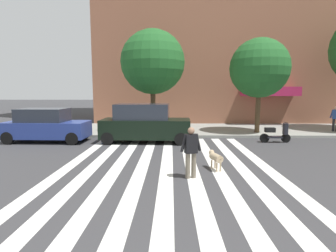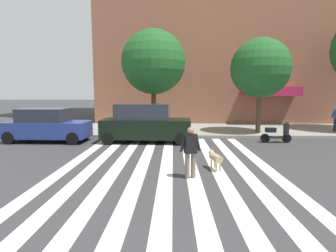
# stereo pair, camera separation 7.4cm
# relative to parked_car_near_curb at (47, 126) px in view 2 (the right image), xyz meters

# --- Properties ---
(ground_plane) EXTENTS (160.00, 160.00, 0.00)m
(ground_plane) POSITION_rel_parked_car_near_curb_xyz_m (6.49, -6.17, -0.89)
(ground_plane) COLOR #353538
(sidewalk_far) EXTENTS (80.00, 6.00, 0.15)m
(sidewalk_far) POSITION_rel_parked_car_near_curb_xyz_m (6.49, 4.33, -0.82)
(sidewalk_far) COLOR gray
(sidewalk_far) RESTS_ON ground_plane
(crosswalk_stripes) EXTENTS (7.65, 14.39, 0.01)m
(crosswalk_stripes) POSITION_rel_parked_car_near_curb_xyz_m (6.68, -6.17, -0.89)
(crosswalk_stripes) COLOR silver
(crosswalk_stripes) RESTS_ON ground_plane
(parked_car_near_curb) EXTENTS (4.44, 2.01, 1.83)m
(parked_car_near_curb) POSITION_rel_parked_car_near_curb_xyz_m (0.00, 0.00, 0.00)
(parked_car_near_curb) COLOR navy
(parked_car_near_curb) RESTS_ON ground_plane
(parked_car_behind_first) EXTENTS (4.82, 2.14, 2.08)m
(parked_car_behind_first) POSITION_rel_parked_car_near_curb_xyz_m (5.41, 0.00, 0.12)
(parked_car_behind_first) COLOR black
(parked_car_behind_first) RESTS_ON ground_plane
(parked_scooter) EXTENTS (1.63, 0.50, 1.11)m
(parked_scooter) POSITION_rel_parked_car_near_curb_xyz_m (12.46, -0.09, -0.41)
(parked_scooter) COLOR black
(parked_scooter) RESTS_ON ground_plane
(street_tree_nearest) EXTENTS (4.02, 4.02, 6.43)m
(street_tree_nearest) POSITION_rel_parked_car_near_curb_xyz_m (5.68, 2.70, 3.67)
(street_tree_nearest) COLOR #4C3823
(street_tree_nearest) RESTS_ON sidewalk_far
(street_tree_middle) EXTENTS (3.68, 3.68, 5.88)m
(street_tree_middle) POSITION_rel_parked_car_near_curb_xyz_m (12.32, 2.59, 3.28)
(street_tree_middle) COLOR #4C3823
(street_tree_middle) RESTS_ON sidewalk_far
(pedestrian_dog_walker) EXTENTS (0.70, 0.34, 1.64)m
(pedestrian_dog_walker) POSITION_rel_parked_car_near_curb_xyz_m (7.46, -6.18, 0.04)
(pedestrian_dog_walker) COLOR #6B6051
(pedestrian_dog_walker) RESTS_ON ground_plane
(dog_on_leash) EXTENTS (0.44, 0.98, 0.65)m
(dog_on_leash) POSITION_rel_parked_car_near_curb_xyz_m (8.40, -5.23, -0.45)
(dog_on_leash) COLOR tan
(dog_on_leash) RESTS_ON ground_plane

